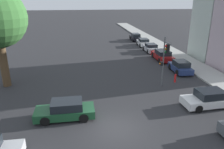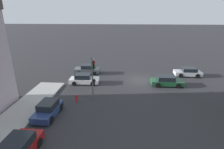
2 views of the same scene
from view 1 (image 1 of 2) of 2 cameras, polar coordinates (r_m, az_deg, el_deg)
The scene contains 11 objects.
ground_plane at distance 15.75m, azimuth 1.03°, elevation -13.89°, with size 300.00×300.00×0.00m, color #28282B.
sidewalk_strip at distance 48.71m, azimuth 9.47°, elevation 9.18°, with size 3.47×60.00×0.18m.
traffic_signal at distance 21.92m, azimuth 13.63°, elevation 4.75°, with size 0.59×1.70×5.10m.
crossing_car_1 at distance 16.98m, azimuth -12.05°, elevation -9.05°, with size 4.43×1.95×1.41m.
crossing_car_2 at distance 20.01m, azimuth 23.85°, elevation -5.83°, with size 4.25×2.05×1.43m.
parked_car_0 at distance 27.75m, azimuth 17.44°, elevation 1.93°, with size 1.95×3.86×1.47m.
parked_car_1 at distance 32.60m, azimuth 13.03°, elevation 4.91°, with size 2.09×4.72×1.47m.
parked_car_2 at distance 37.23m, azimuth 10.09°, elevation 6.85°, with size 1.94×3.82×1.37m.
parked_car_3 at distance 41.66m, azimuth 8.20°, elevation 8.31°, with size 2.04×4.01×1.39m.
parked_car_4 at distance 46.72m, azimuth 6.16°, elevation 9.66°, with size 1.85×4.11×1.51m.
fire_hydrant at distance 24.40m, azimuth 16.18°, elevation -0.84°, with size 0.22×0.22×0.92m.
Camera 1 is at (-2.26, -12.94, 8.69)m, focal length 35.00 mm.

